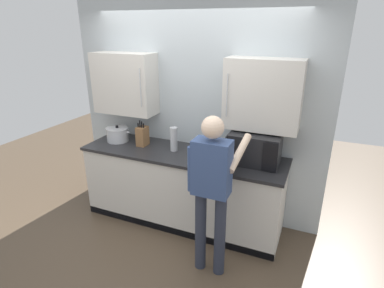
% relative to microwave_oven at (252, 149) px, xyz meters
% --- Properties ---
extents(ground_plane, '(9.18, 9.18, 0.00)m').
position_rel_microwave_oven_xyz_m(ground_plane, '(-0.81, -0.68, -1.09)').
color(ground_plane, '#4C3D2D').
extents(back_wall_tiled, '(3.21, 0.44, 2.79)m').
position_rel_microwave_oven_xyz_m(back_wall_tiled, '(-0.81, 0.29, 0.38)').
color(back_wall_tiled, '#B2BCC1').
rests_on(back_wall_tiled, ground_plane).
extents(counter_unit, '(2.45, 0.69, 0.93)m').
position_rel_microwave_oven_xyz_m(counter_unit, '(-0.81, -0.04, -0.63)').
color(counter_unit, beige).
rests_on(counter_unit, ground_plane).
extents(microwave_oven, '(0.55, 0.72, 0.34)m').
position_rel_microwave_oven_xyz_m(microwave_oven, '(0.00, 0.00, 0.00)').
color(microwave_oven, black).
rests_on(microwave_oven, counter_unit).
extents(wooden_spoon, '(0.21, 0.22, 0.02)m').
position_rel_microwave_oven_xyz_m(wooden_spoon, '(-0.59, -0.04, -0.16)').
color(wooden_spoon, '#A37547').
rests_on(wooden_spoon, counter_unit).
extents(knife_block, '(0.11, 0.15, 0.33)m').
position_rel_microwave_oven_xyz_m(knife_block, '(-1.37, -0.00, -0.05)').
color(knife_block, brown).
rests_on(knife_block, counter_unit).
extents(thermos_flask, '(0.09, 0.09, 0.29)m').
position_rel_microwave_oven_xyz_m(thermos_flask, '(-0.93, -0.01, -0.02)').
color(thermos_flask, '#B7BABF').
rests_on(thermos_flask, counter_unit).
extents(stock_pot, '(0.38, 0.28, 0.21)m').
position_rel_microwave_oven_xyz_m(stock_pot, '(-1.75, 0.00, -0.08)').
color(stock_pot, '#B7BABF').
rests_on(stock_pot, counter_unit).
extents(person_figure, '(0.49, 0.53, 1.62)m').
position_rel_microwave_oven_xyz_m(person_figure, '(-0.20, -0.71, -0.12)').
color(person_figure, '#282D3D').
rests_on(person_figure, ground_plane).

